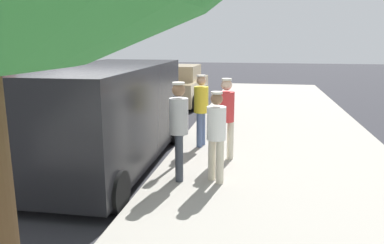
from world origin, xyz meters
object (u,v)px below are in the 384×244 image
(parked_van, at_px, (107,114))
(pedestrian_in_gray, at_px, (179,124))
(pedestrian_in_yellow, at_px, (201,106))
(parked_sedan_ahead, at_px, (179,86))
(parking_meter_near, at_px, (177,115))
(pedestrian_in_white, at_px, (216,131))
(pedestrian_in_red, at_px, (226,114))

(parked_van, bearing_deg, pedestrian_in_gray, -25.82)
(parked_van, bearing_deg, pedestrian_in_yellow, 39.35)
(parked_van, distance_m, parked_sedan_ahead, 8.25)
(parking_meter_near, relative_size, parked_sedan_ahead, 0.35)
(parked_sedan_ahead, bearing_deg, pedestrian_in_white, -73.51)
(parking_meter_near, xyz_separation_m, pedestrian_in_yellow, (0.25, 1.43, -0.05))
(pedestrian_in_red, distance_m, pedestrian_in_gray, 1.51)
(parking_meter_near, bearing_deg, pedestrian_in_white, -42.65)
(pedestrian_in_yellow, height_order, pedestrian_in_gray, pedestrian_in_gray)
(pedestrian_in_gray, height_order, pedestrian_in_white, pedestrian_in_gray)
(parking_meter_near, relative_size, pedestrian_in_white, 0.93)
(parking_meter_near, bearing_deg, pedestrian_in_red, 27.96)
(pedestrian_in_gray, bearing_deg, pedestrian_in_yellow, 89.10)
(pedestrian_in_yellow, height_order, parked_sedan_ahead, pedestrian_in_yellow)
(parking_meter_near, xyz_separation_m, pedestrian_in_gray, (0.22, -0.83, 0.00))
(pedestrian_in_yellow, bearing_deg, pedestrian_in_white, -74.19)
(pedestrian_in_yellow, xyz_separation_m, pedestrian_in_white, (0.64, -2.25, -0.05))
(parked_sedan_ahead, bearing_deg, pedestrian_in_yellow, -73.29)
(parked_sedan_ahead, bearing_deg, pedestrian_in_red, -70.60)
(pedestrian_in_red, relative_size, parked_van, 0.33)
(pedestrian_in_gray, xyz_separation_m, parked_van, (-1.72, 0.83, -0.03))
(pedestrian_in_red, bearing_deg, parked_van, -168.44)
(parking_meter_near, xyz_separation_m, parked_sedan_ahead, (-1.79, 8.23, -0.43))
(pedestrian_in_red, bearing_deg, parked_sedan_ahead, 109.40)
(parking_meter_near, bearing_deg, parked_van, -179.92)
(pedestrian_in_red, height_order, parked_van, parked_van)
(parking_meter_near, distance_m, pedestrian_in_white, 1.21)
(pedestrian_in_red, bearing_deg, pedestrian_in_white, -91.97)
(pedestrian_in_gray, bearing_deg, pedestrian_in_white, 1.16)
(pedestrian_in_yellow, xyz_separation_m, parked_van, (-1.75, -1.44, 0.02))
(pedestrian_in_red, relative_size, parked_sedan_ahead, 0.39)
(pedestrian_in_red, relative_size, pedestrian_in_white, 1.06)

